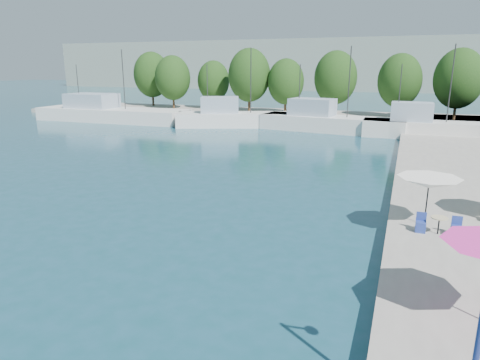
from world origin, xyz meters
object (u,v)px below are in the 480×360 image
at_px(trawler_02, 235,118).
at_px(umbrella_white, 429,183).
at_px(trawler_04, 427,128).
at_px(trawler_03, 329,122).
at_px(trawler_01, 109,113).

distance_m(trawler_02, umbrella_white, 38.24).
bearing_deg(trawler_02, trawler_04, -24.06).
bearing_deg(trawler_03, trawler_02, -171.49).
distance_m(trawler_01, trawler_03, 30.96).
xyz_separation_m(trawler_01, trawler_02, (18.95, 1.08, 0.00)).
bearing_deg(trawler_02, trawler_01, 161.70).
height_order(trawler_02, trawler_03, same).
height_order(trawler_04, umbrella_white, trawler_04).
bearing_deg(trawler_04, trawler_01, 179.17).
xyz_separation_m(trawler_01, umbrella_white, (40.77, -30.28, 1.50)).
xyz_separation_m(trawler_01, trawler_03, (30.93, 1.34, 0.00)).
bearing_deg(trawler_03, umbrella_white, -65.41).
bearing_deg(trawler_03, trawler_04, 0.78).
distance_m(trawler_03, trawler_04, 10.96).
bearing_deg(trawler_02, umbrella_white, -76.74).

